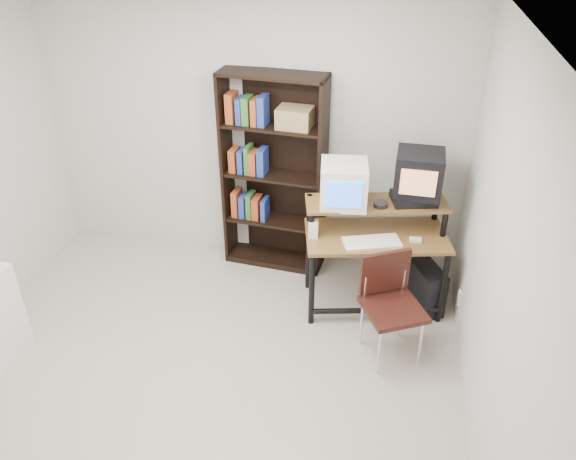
% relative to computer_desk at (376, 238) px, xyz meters
% --- Properties ---
extents(floor, '(4.00, 4.00, 0.01)m').
position_rel_computer_desk_xyz_m(floor, '(-1.25, -1.34, -0.69)').
color(floor, '#C2B3A1').
rests_on(floor, ground).
extents(ceiling, '(4.00, 4.00, 0.01)m').
position_rel_computer_desk_xyz_m(ceiling, '(-1.25, -1.34, 1.91)').
color(ceiling, white).
rests_on(ceiling, back_wall).
extents(back_wall, '(4.00, 0.01, 2.60)m').
position_rel_computer_desk_xyz_m(back_wall, '(-1.25, 0.66, 0.61)').
color(back_wall, beige).
rests_on(back_wall, floor).
extents(right_wall, '(0.01, 4.00, 2.60)m').
position_rel_computer_desk_xyz_m(right_wall, '(0.75, -1.34, 0.61)').
color(right_wall, beige).
rests_on(right_wall, floor).
extents(computer_desk, '(1.29, 0.84, 0.98)m').
position_rel_computer_desk_xyz_m(computer_desk, '(0.00, 0.00, 0.00)').
color(computer_desk, brown).
rests_on(computer_desk, floor).
extents(crt_monitor, '(0.42, 0.43, 0.36)m').
position_rel_computer_desk_xyz_m(crt_monitor, '(-0.30, 0.04, 0.46)').
color(crt_monitor, white).
rests_on(crt_monitor, computer_desk).
extents(vcr, '(0.41, 0.34, 0.08)m').
position_rel_computer_desk_xyz_m(vcr, '(0.28, 0.16, 0.32)').
color(vcr, black).
rests_on(vcr, computer_desk).
extents(crt_tv, '(0.40, 0.40, 0.36)m').
position_rel_computer_desk_xyz_m(crt_tv, '(0.30, 0.20, 0.54)').
color(crt_tv, black).
rests_on(crt_tv, vcr).
extents(cd_spindle, '(0.12, 0.12, 0.05)m').
position_rel_computer_desk_xyz_m(cd_spindle, '(0.01, 0.03, 0.31)').
color(cd_spindle, '#26262B').
rests_on(cd_spindle, computer_desk).
extents(keyboard, '(0.51, 0.35, 0.03)m').
position_rel_computer_desk_xyz_m(keyboard, '(-0.02, -0.17, 0.05)').
color(keyboard, white).
rests_on(keyboard, computer_desk).
extents(mousepad, '(0.23, 0.19, 0.01)m').
position_rel_computer_desk_xyz_m(mousepad, '(0.34, -0.05, 0.04)').
color(mousepad, black).
rests_on(mousepad, computer_desk).
extents(mouse, '(0.10, 0.06, 0.03)m').
position_rel_computer_desk_xyz_m(mouse, '(0.33, -0.06, 0.05)').
color(mouse, white).
rests_on(mouse, mousepad).
extents(desk_speaker, '(0.09, 0.08, 0.17)m').
position_rel_computer_desk_xyz_m(desk_speaker, '(-0.52, -0.16, 0.12)').
color(desk_speaker, white).
rests_on(desk_speaker, computer_desk).
extents(pc_tower, '(0.38, 0.49, 0.42)m').
position_rel_computer_desk_xyz_m(pc_tower, '(0.47, 0.04, -0.48)').
color(pc_tower, black).
rests_on(pc_tower, floor).
extents(school_chair, '(0.58, 0.58, 0.86)m').
position_rel_computer_desk_xyz_m(school_chair, '(0.16, -0.59, -0.15)').
color(school_chair, black).
rests_on(school_chair, floor).
extents(bookshelf, '(0.98, 0.41, 1.91)m').
position_rel_computer_desk_xyz_m(bookshelf, '(-1.00, 0.52, 0.29)').
color(bookshelf, black).
rests_on(bookshelf, floor).
extents(wall_outlet, '(0.02, 0.08, 0.12)m').
position_rel_computer_desk_xyz_m(wall_outlet, '(0.74, -0.19, -0.39)').
color(wall_outlet, beige).
rests_on(wall_outlet, right_wall).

